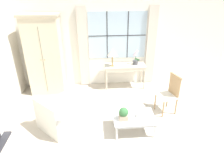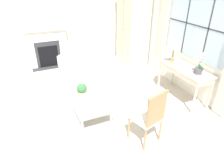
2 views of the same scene
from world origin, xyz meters
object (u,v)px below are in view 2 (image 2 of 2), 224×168
Objects in this scene: coffee_table at (90,103)px; potted_plant_small at (82,90)px; console_table at (185,71)px; potted_orchid at (200,65)px; armoire at (133,27)px; table_lamp at (174,44)px; fireplace at (47,46)px; side_chair_wooden at (151,115)px; armchair_upholstered at (82,71)px; pillar_candle at (91,102)px.

potted_plant_small is (-0.25, -0.07, 0.18)m from coffee_table.
potted_orchid is (0.33, 0.03, 0.27)m from console_table.
coffee_table is at bearing -101.15° from potted_orchid.
coffee_table is (-0.11, -2.21, -0.33)m from console_table.
armoire is 3.07m from potted_plant_small.
table_lamp reaches higher than console_table.
side_chair_wooden is (4.07, 1.08, -0.10)m from fireplace.
potted_orchid reaches higher than armchair_upholstered.
table_lamp reaches higher than potted_plant_small.
side_chair_wooden is at bearing 8.58° from armchair_upholstered.
armchair_upholstered is (-1.75, -1.91, -0.39)m from console_table.
console_table is 2.36× the size of table_lamp.
armoire is 3.23m from coffee_table.
armoire reaches higher than armchair_upholstered.
potted_plant_small is at bearing -47.72° from armoire.
armchair_upholstered reaches higher than console_table.
console_table reaches higher than coffee_table.
armoire is at bearing 108.75° from armchair_upholstered.
armoire is at bearing 73.61° from fireplace.
fireplace reaches higher than side_chair_wooden.
console_table is 2.23m from coffee_table.
armoire is at bearing 132.28° from potted_plant_small.
side_chair_wooden is 1.51m from potted_plant_small.
fireplace is at bearing -137.13° from table_lamp.
fireplace is 17.17× the size of pillar_candle.
side_chair_wooden is 3.58× the size of potted_plant_small.
potted_orchid is 4.05× the size of pillar_candle.
armchair_upholstered is 2.74m from side_chair_wooden.
fireplace is 1.94× the size of side_chair_wooden.
armoire is 2.72m from potted_orchid.
coffee_table is at bearing 177.24° from pillar_candle.
potted_plant_small is (-0.69, -2.31, -0.42)m from potted_orchid.
coffee_table is (-0.44, -2.23, -0.60)m from potted_orchid.
armchair_upholstered is (0.63, -1.86, -0.89)m from armoire.
fireplace is 4.21m from side_chair_wooden.
potted_plant_small is at bearing -106.58° from potted_orchid.
fireplace reaches higher than potted_plant_small.
armchair_upholstered is at bearing -136.95° from potted_orchid.
potted_orchid reaches higher than side_chair_wooden.
fireplace is 1.58m from armchair_upholstered.
potted_orchid is at bearing 1.79° from armoire.
fireplace is at bearing -173.68° from potted_plant_small.
side_chair_wooden reaches higher than coffee_table.
console_table is 2.22m from pillar_candle.
potted_orchid is 1.69m from side_chair_wooden.
fireplace reaches higher than pillar_candle.
pillar_candle is at bearing -144.02° from side_chair_wooden.
armchair_upholstered reaches higher than pillar_candle.
potted_plant_small reaches higher than coffee_table.
fireplace is 4.34m from potted_orchid.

